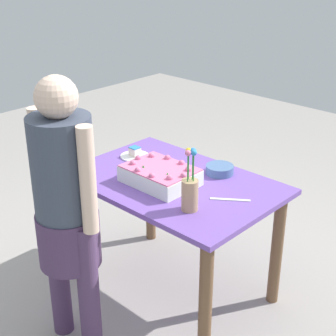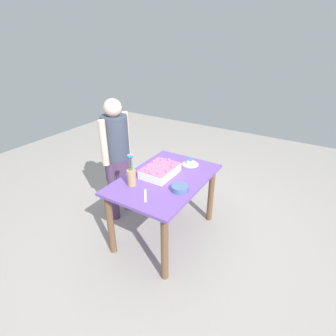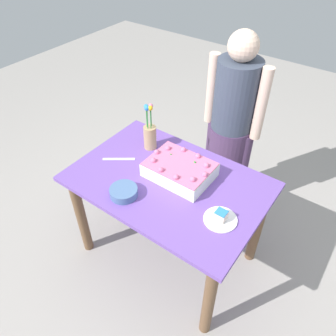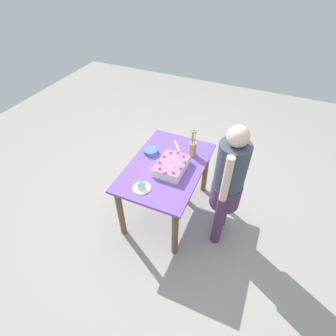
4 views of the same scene
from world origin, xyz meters
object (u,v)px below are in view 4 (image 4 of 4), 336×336
(cake_knife, at_px, (177,146))
(flower_vase, at_px, (193,147))
(fruit_bowl, at_px, (151,151))
(person_standing, at_px, (228,181))
(sheet_cake, at_px, (172,166))
(serving_plate_with_slice, at_px, (142,187))

(cake_knife, height_order, flower_vase, flower_vase)
(fruit_bowl, height_order, person_standing, person_standing)
(sheet_cake, relative_size, person_standing, 0.27)
(flower_vase, relative_size, fruit_bowl, 2.04)
(cake_knife, xyz_separation_m, flower_vase, (-0.09, -0.23, 0.11))
(sheet_cake, distance_m, flower_vase, 0.36)
(cake_knife, bearing_deg, flower_vase, -147.36)
(serving_plate_with_slice, relative_size, fruit_bowl, 1.13)
(serving_plate_with_slice, relative_size, cake_knife, 0.87)
(cake_knife, distance_m, person_standing, 0.86)
(flower_vase, bearing_deg, sheet_cake, 159.87)
(flower_vase, height_order, person_standing, person_standing)
(person_standing, bearing_deg, flower_vase, -35.40)
(sheet_cake, relative_size, fruit_bowl, 2.41)
(sheet_cake, xyz_separation_m, serving_plate_with_slice, (-0.38, 0.17, -0.03))
(fruit_bowl, xyz_separation_m, person_standing, (-0.20, -0.96, 0.07))
(sheet_cake, xyz_separation_m, person_standing, (-0.03, -0.63, 0.05))
(serving_plate_with_slice, bearing_deg, fruit_bowl, 16.99)
(fruit_bowl, bearing_deg, sheet_cake, -116.55)
(serving_plate_with_slice, bearing_deg, person_standing, -65.81)
(fruit_bowl, bearing_deg, flower_vase, -70.42)
(sheet_cake, bearing_deg, serving_plate_with_slice, 156.67)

